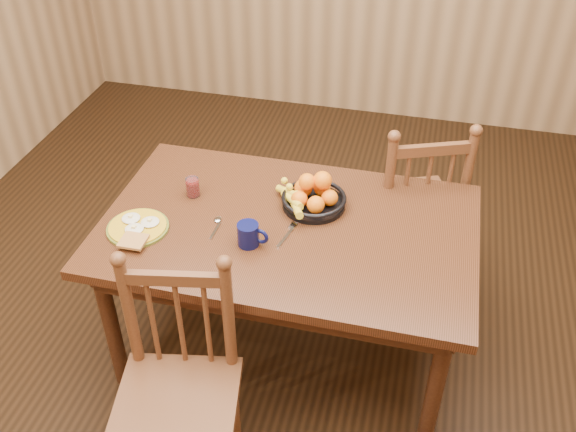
% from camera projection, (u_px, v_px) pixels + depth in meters
% --- Properties ---
extents(room, '(4.52, 5.02, 2.72)m').
position_uv_depth(room, '(288.00, 99.00, 2.38)').
color(room, black).
rests_on(room, ground).
extents(dining_table, '(1.60, 1.00, 0.75)m').
position_uv_depth(dining_table, '(288.00, 240.00, 2.80)').
color(dining_table, black).
rests_on(dining_table, ground).
extents(chair_far, '(0.59, 0.58, 1.02)m').
position_uv_depth(chair_far, '(412.00, 207.00, 3.28)').
color(chair_far, '#482815').
rests_on(chair_far, ground).
extents(chair_near, '(0.52, 0.51, 0.99)m').
position_uv_depth(chair_near, '(178.00, 390.00, 2.39)').
color(chair_near, '#482815').
rests_on(chair_near, ground).
extents(breakfast_plate, '(0.26, 0.29, 0.04)m').
position_uv_depth(breakfast_plate, '(138.00, 228.00, 2.71)').
color(breakfast_plate, '#59601E').
rests_on(breakfast_plate, dining_table).
extents(fork, '(0.05, 0.18, 0.00)m').
position_uv_depth(fork, '(288.00, 233.00, 2.70)').
color(fork, silver).
rests_on(fork, dining_table).
extents(spoon, '(0.04, 0.16, 0.01)m').
position_uv_depth(spoon, '(217.00, 223.00, 2.75)').
color(spoon, silver).
rests_on(spoon, dining_table).
extents(coffee_mug, '(0.13, 0.09, 0.10)m').
position_uv_depth(coffee_mug, '(249.00, 234.00, 2.62)').
color(coffee_mug, '#090C36').
rests_on(coffee_mug, dining_table).
extents(juice_glass, '(0.06, 0.06, 0.09)m').
position_uv_depth(juice_glass, '(193.00, 188.00, 2.90)').
color(juice_glass, silver).
rests_on(juice_glass, dining_table).
extents(fruit_bowl, '(0.32, 0.32, 0.17)m').
position_uv_depth(fruit_bowl, '(312.00, 196.00, 2.83)').
color(fruit_bowl, black).
rests_on(fruit_bowl, dining_table).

